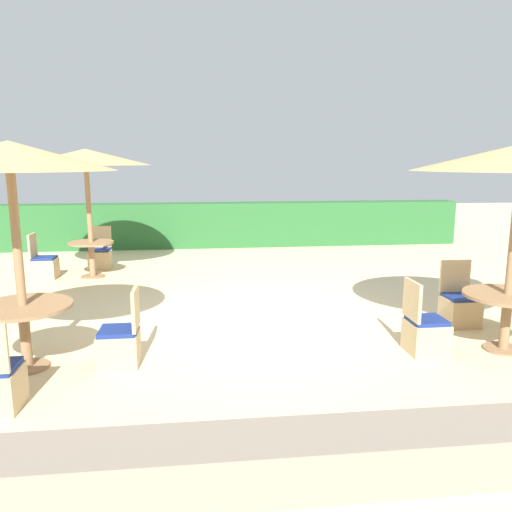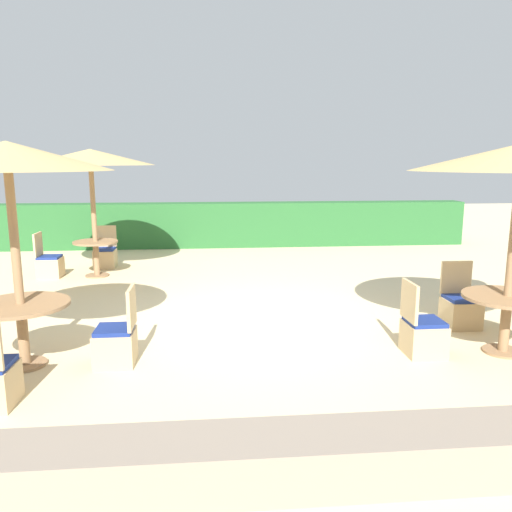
% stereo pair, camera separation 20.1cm
% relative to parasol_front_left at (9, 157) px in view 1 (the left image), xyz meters
% --- Properties ---
extents(ground_plane, '(40.00, 40.00, 0.00)m').
position_rel_parasol_front_left_xyz_m(ground_plane, '(2.90, 1.32, -2.41)').
color(ground_plane, beige).
extents(hedge_row, '(13.00, 0.70, 1.23)m').
position_rel_parasol_front_left_xyz_m(hedge_row, '(2.90, 8.19, -1.79)').
color(hedge_row, '#28602D').
rests_on(hedge_row, ground_plane).
extents(stone_border, '(10.00, 0.56, 0.40)m').
position_rel_parasol_front_left_xyz_m(stone_border, '(2.90, -2.44, -2.21)').
color(stone_border, gray).
rests_on(stone_border, ground_plane).
extents(parasol_front_left, '(2.27, 2.27, 2.58)m').
position_rel_parasol_front_left_xyz_m(parasol_front_left, '(0.00, 0.00, 0.00)').
color(parasol_front_left, '#93704C').
rests_on(parasol_front_left, ground_plane).
extents(round_table_front_left, '(1.10, 1.10, 0.76)m').
position_rel_parasol_front_left_xyz_m(round_table_front_left, '(0.00, 0.00, -1.80)').
color(round_table_front_left, '#93704C').
rests_on(round_table_front_left, ground_plane).
extents(patio_chair_front_left_east, '(0.46, 0.46, 0.93)m').
position_rel_parasol_front_left_xyz_m(patio_chair_front_left_east, '(1.07, -0.04, -2.14)').
color(patio_chair_front_left_east, tan).
rests_on(patio_chair_front_left_east, ground_plane).
extents(parasol_back_left, '(2.56, 2.56, 2.61)m').
position_rel_parasol_front_left_xyz_m(parasol_back_left, '(-0.19, 4.69, 0.03)').
color(parasol_back_left, '#93704C').
rests_on(parasol_back_left, ground_plane).
extents(round_table_back_left, '(0.90, 0.90, 0.74)m').
position_rel_parasol_front_left_xyz_m(round_table_back_left, '(-0.19, 4.69, -1.86)').
color(round_table_back_left, '#93704C').
rests_on(round_table_back_left, ground_plane).
extents(patio_chair_back_left_west, '(0.46, 0.46, 0.93)m').
position_rel_parasol_front_left_xyz_m(patio_chair_back_left_west, '(-1.14, 4.68, -2.14)').
color(patio_chair_back_left_west, tan).
rests_on(patio_chair_back_left_west, ground_plane).
extents(patio_chair_back_left_north, '(0.46, 0.46, 0.93)m').
position_rel_parasol_front_left_xyz_m(patio_chair_back_left_north, '(-0.18, 5.56, -2.14)').
color(patio_chair_back_left_north, tan).
rests_on(patio_chair_back_left_north, ground_plane).
extents(round_table_front_right, '(1.08, 1.08, 0.74)m').
position_rel_parasol_front_left_xyz_m(round_table_front_right, '(5.83, -0.12, -1.82)').
color(round_table_front_right, '#93704C').
rests_on(round_table_front_right, ground_plane).
extents(patio_chair_front_right_west, '(0.46, 0.46, 0.93)m').
position_rel_parasol_front_left_xyz_m(patio_chair_front_right_west, '(4.79, -0.09, -2.14)').
color(patio_chair_front_right_west, tan).
rests_on(patio_chair_front_right_west, ground_plane).
extents(patio_chair_front_right_north, '(0.46, 0.46, 0.93)m').
position_rel_parasol_front_left_xyz_m(patio_chair_front_right_north, '(5.78, 0.90, -2.14)').
color(patio_chair_front_right_north, tan).
rests_on(patio_chair_front_right_north, ground_plane).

